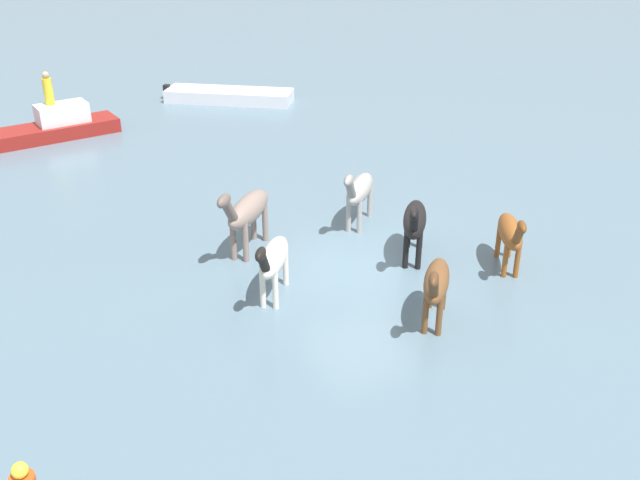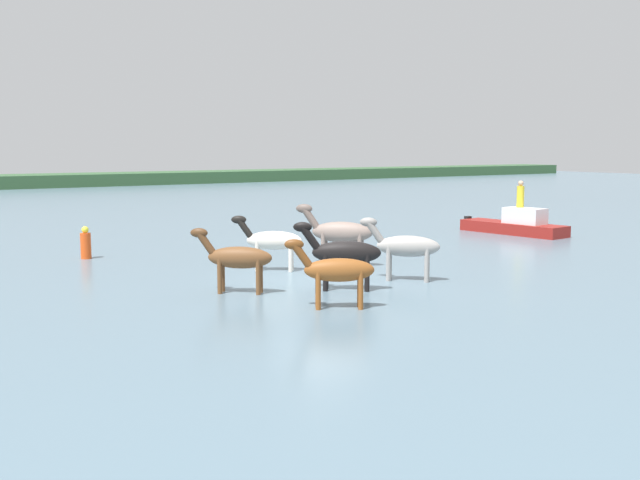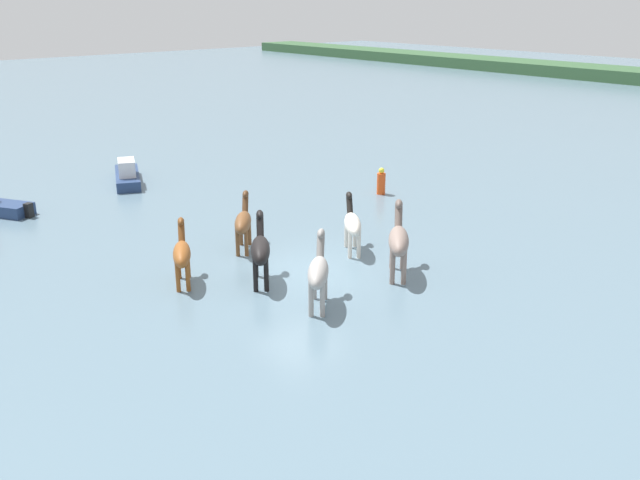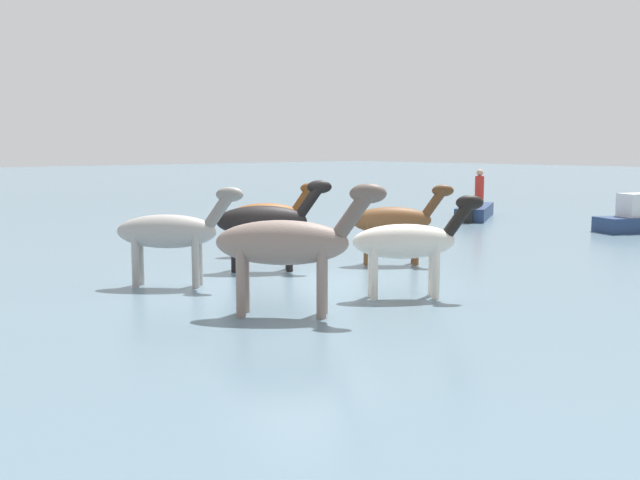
# 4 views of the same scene
# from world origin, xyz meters

# --- Properties ---
(ground_plane) EXTENTS (166.33, 166.33, 0.00)m
(ground_plane) POSITION_xyz_m (0.00, 0.00, 0.00)
(ground_plane) COLOR slate
(horse_mid_herd) EXTENTS (1.92, 1.71, 1.74)m
(horse_mid_herd) POSITION_xyz_m (-2.80, -0.10, 0.96)
(horse_mid_herd) COLOR brown
(horse_mid_herd) RESTS_ON ground_plane
(horse_lead) EXTENTS (2.16, 1.72, 1.87)m
(horse_lead) POSITION_xyz_m (-0.19, -1.31, 1.03)
(horse_lead) COLOR black
(horse_lead) RESTS_ON ground_plane
(horse_dark_mare) EXTENTS (2.09, 2.14, 2.02)m
(horse_dark_mare) POSITION_xyz_m (2.03, 2.14, 1.11)
(horse_dark_mare) COLOR gray
(horse_dark_mare) RESTS_ON ground_plane
(horse_chestnut_trailing) EXTENTS (2.05, 1.41, 1.70)m
(horse_chestnut_trailing) POSITION_xyz_m (-1.62, -3.07, 0.94)
(horse_chestnut_trailing) COLOR brown
(horse_chestnut_trailing) RESTS_ON ground_plane
(horse_gray_outer) EXTENTS (1.93, 1.92, 1.83)m
(horse_gray_outer) POSITION_xyz_m (2.14, -1.10, 1.01)
(horse_gray_outer) COLOR #9E9993
(horse_gray_outer) RESTS_ON ground_plane
(horse_pinto_flank) EXTENTS (2.01, 1.62, 1.75)m
(horse_pinto_flank) POSITION_xyz_m (-0.32, 2.48, 0.96)
(horse_pinto_flank) COLOR silver
(horse_pinto_flank) RESTS_ON ground_plane
(boat_tender_starboard) EXTENTS (1.98, 5.21, 1.35)m
(boat_tender_starboard) POSITION_xyz_m (13.61, 5.16, 0.32)
(boat_tender_starboard) COLOR maroon
(boat_tender_starboard) RESTS_ON ground_plane
(boat_dinghy_port) EXTENTS (4.33, 5.16, 0.76)m
(boat_dinghy_port) POSITION_xyz_m (15.29, -2.29, 0.18)
(boat_dinghy_port) COLOR silver
(boat_dinghy_port) RESTS_ON ground_plane
(person_watcher_seated) EXTENTS (0.32, 0.32, 1.19)m
(person_watcher_seated) POSITION_xyz_m (13.73, 5.02, 1.75)
(person_watcher_seated) COLOR yellow
(person_watcher_seated) RESTS_ON boat_tender_starboard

